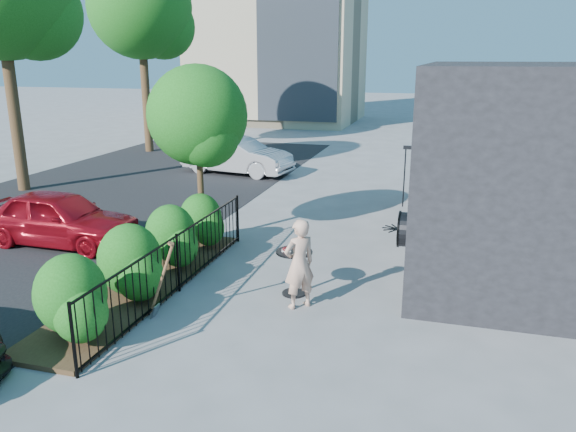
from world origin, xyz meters
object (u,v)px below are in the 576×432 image
(woman, at_px, (299,264))
(car_silver, at_px, (237,155))
(car_red, at_px, (59,218))
(cafe_table, at_px, (294,265))
(shovel, at_px, (161,284))
(patio_tree, at_px, (200,122))
(street_tree_far, at_px, (141,13))

(woman, relative_size, car_silver, 0.38)
(woman, distance_m, car_red, 6.32)
(car_red, bearing_deg, cafe_table, -100.59)
(shovel, bearing_deg, patio_tree, 104.33)
(cafe_table, height_order, woman, woman)
(cafe_table, distance_m, shovel, 2.37)
(cafe_table, distance_m, car_silver, 11.04)
(woman, xyz_separation_m, car_silver, (-5.12, 10.39, -0.11))
(woman, bearing_deg, shovel, -17.13)
(street_tree_far, distance_m, woman, 18.36)
(patio_tree, relative_size, cafe_table, 4.50)
(shovel, height_order, car_red, shovel)
(patio_tree, height_order, car_red, patio_tree)
(shovel, distance_m, car_red, 4.91)
(car_silver, bearing_deg, street_tree_far, 66.36)
(street_tree_far, distance_m, car_silver, 8.47)
(patio_tree, xyz_separation_m, cafe_table, (2.79, -2.30, -2.20))
(street_tree_far, height_order, shovel, street_tree_far)
(patio_tree, relative_size, woman, 2.52)
(cafe_table, relative_size, car_silver, 0.21)
(car_silver, bearing_deg, cafe_table, -144.54)
(patio_tree, height_order, cafe_table, patio_tree)
(street_tree_far, bearing_deg, car_red, -69.30)
(shovel, bearing_deg, car_red, 145.52)
(woman, height_order, car_red, woman)
(street_tree_far, xyz_separation_m, cafe_table, (10.49, -13.50, -5.35))
(street_tree_far, xyz_separation_m, woman, (10.71, -14.00, -5.14))
(cafe_table, relative_size, shovel, 0.64)
(patio_tree, bearing_deg, cafe_table, -39.57)
(car_red, relative_size, car_silver, 0.90)
(street_tree_far, relative_size, cafe_table, 9.46)
(street_tree_far, height_order, woman, street_tree_far)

